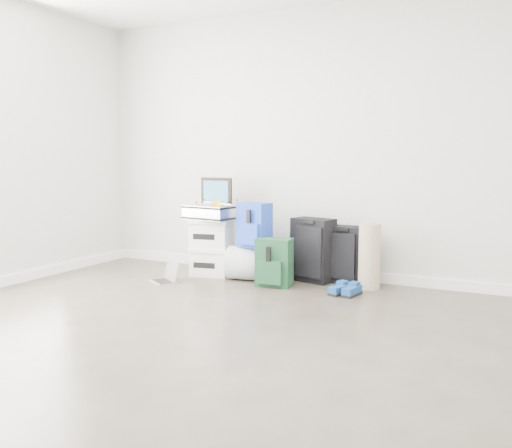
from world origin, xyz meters
The scene contains 14 objects.
ground centered at (0.00, 0.00, 0.00)m, with size 5.00×5.00×0.00m, color #362E27.
room_envelope centered at (0.00, 0.02, 1.72)m, with size 4.52×5.02×2.71m.
boxes_stack centered at (-0.74, 2.09, 0.30)m, with size 0.46×0.40×0.59m.
briefcase centered at (-0.74, 2.09, 0.66)m, with size 0.49×0.36×0.14m, color #B2B2B7.
painting centered at (-0.74, 2.19, 0.87)m, with size 0.37×0.05×0.28m.
drone centered at (-0.66, 2.07, 0.75)m, with size 0.47×0.47×0.05m.
duffel_bag centered at (-0.22, 2.06, 0.17)m, with size 0.34×0.34×0.55m, color gray.
blue_backpack centered at (-0.22, 2.03, 0.55)m, with size 0.35×0.28×0.44m.
large_suitcase centered at (0.30, 2.28, 0.31)m, with size 0.45×0.34×0.62m.
green_backpack centered at (0.05, 1.91, 0.22)m, with size 0.35×0.27×0.46m.
carry_on centered at (0.60, 2.37, 0.28)m, with size 0.37×0.25×0.55m.
shoes centered at (0.76, 1.89, 0.04)m, with size 0.26×0.26×0.08m.
rolled_rug centered at (0.88, 2.23, 0.31)m, with size 0.20×0.20×0.61m, color tan.
laptop centered at (-0.97, 1.60, 0.05)m, with size 0.34×0.32×0.20m.
Camera 1 is at (2.14, -2.68, 1.20)m, focal length 38.00 mm.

